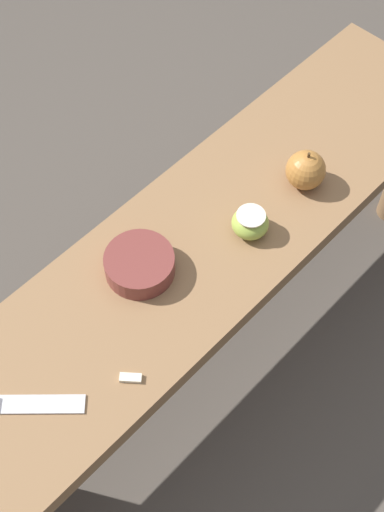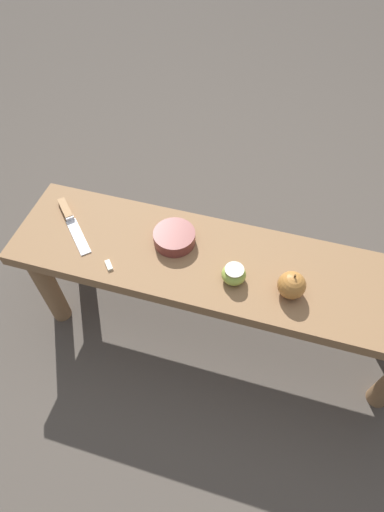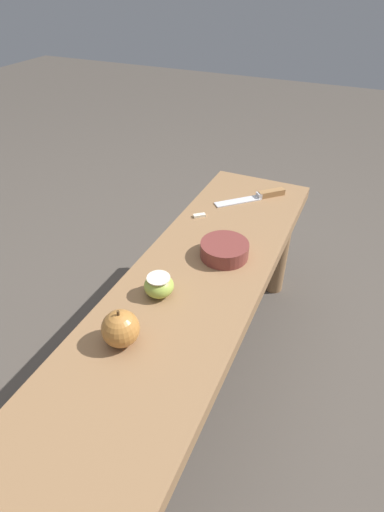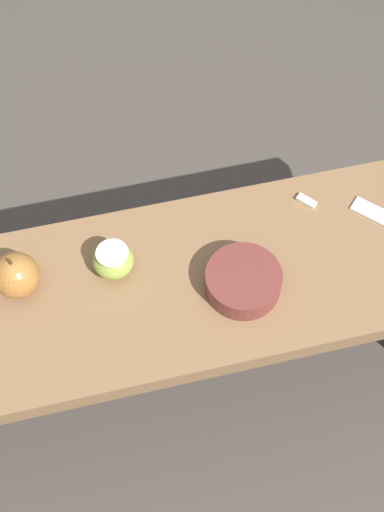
# 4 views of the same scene
# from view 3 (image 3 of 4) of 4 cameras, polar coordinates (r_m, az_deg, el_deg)

# --- Properties ---
(ground_plane) EXTENTS (8.00, 8.00, 0.00)m
(ground_plane) POSITION_cam_3_polar(r_m,az_deg,el_deg) (1.29, -0.60, -19.33)
(ground_plane) COLOR #4C443D
(wooden_bench) EXTENTS (1.31, 0.33, 0.43)m
(wooden_bench) POSITION_cam_3_polar(r_m,az_deg,el_deg) (1.02, -0.73, -8.35)
(wooden_bench) COLOR olive
(wooden_bench) RESTS_ON ground_plane
(knife) EXTENTS (0.19, 0.20, 0.02)m
(knife) POSITION_cam_3_polar(r_m,az_deg,el_deg) (1.35, 9.81, 8.50)
(knife) COLOR silver
(knife) RESTS_ON wooden_bench
(apple_whole) EXTENTS (0.08, 0.08, 0.09)m
(apple_whole) POSITION_cam_3_polar(r_m,az_deg,el_deg) (0.83, -10.17, -10.17)
(apple_whole) COLOR #B27233
(apple_whole) RESTS_ON wooden_bench
(apple_cut) EXTENTS (0.07, 0.07, 0.05)m
(apple_cut) POSITION_cam_3_polar(r_m,az_deg,el_deg) (0.93, -4.75, -4.22)
(apple_cut) COLOR #9EB747
(apple_cut) RESTS_ON wooden_bench
(apple_slice_near_knife) EXTENTS (0.04, 0.04, 0.01)m
(apple_slice_near_knife) POSITION_cam_3_polar(r_m,az_deg,el_deg) (1.23, 1.06, 5.82)
(apple_slice_near_knife) COLOR silver
(apple_slice_near_knife) RESTS_ON wooden_bench
(bowl) EXTENTS (0.13, 0.13, 0.04)m
(bowl) POSITION_cam_3_polar(r_m,az_deg,el_deg) (1.05, 4.66, 0.90)
(bowl) COLOR brown
(bowl) RESTS_ON wooden_bench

